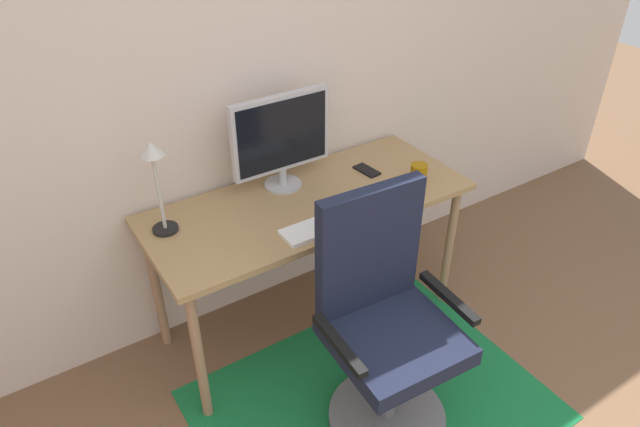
{
  "coord_description": "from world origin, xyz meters",
  "views": [
    {
      "loc": [
        -0.97,
        -0.1,
        2.18
      ],
      "look_at": [
        0.1,
        1.56,
        0.85
      ],
      "focal_mm": 32.18,
      "sensor_mm": 36.0,
      "label": 1
    }
  ],
  "objects_px": {
    "keyboard": "(328,224)",
    "coffee_cup": "(419,174)",
    "cell_phone": "(367,170)",
    "office_chair": "(385,337)",
    "monitor": "(281,137)",
    "desk": "(309,213)",
    "computer_mouse": "(385,202)",
    "desk_lamp": "(155,170)"
  },
  "relations": [
    {
      "from": "keyboard",
      "to": "coffee_cup",
      "type": "relative_size",
      "value": 4.21
    },
    {
      "from": "coffee_cup",
      "to": "desk",
      "type": "bearing_deg",
      "value": 162.98
    },
    {
      "from": "monitor",
      "to": "desk_lamp",
      "type": "height_order",
      "value": "monitor"
    },
    {
      "from": "keyboard",
      "to": "office_chair",
      "type": "bearing_deg",
      "value": -91.82
    },
    {
      "from": "coffee_cup",
      "to": "desk_lamp",
      "type": "relative_size",
      "value": 0.24
    },
    {
      "from": "monitor",
      "to": "keyboard",
      "type": "height_order",
      "value": "monitor"
    },
    {
      "from": "keyboard",
      "to": "cell_phone",
      "type": "relative_size",
      "value": 3.07
    },
    {
      "from": "coffee_cup",
      "to": "office_chair",
      "type": "distance_m",
      "value": 0.84
    },
    {
      "from": "cell_phone",
      "to": "monitor",
      "type": "bearing_deg",
      "value": 159.44
    },
    {
      "from": "monitor",
      "to": "keyboard",
      "type": "relative_size",
      "value": 1.15
    },
    {
      "from": "coffee_cup",
      "to": "office_chair",
      "type": "relative_size",
      "value": 0.09
    },
    {
      "from": "desk",
      "to": "cell_phone",
      "type": "height_order",
      "value": "cell_phone"
    },
    {
      "from": "desk",
      "to": "monitor",
      "type": "distance_m",
      "value": 0.38
    },
    {
      "from": "keyboard",
      "to": "cell_phone",
      "type": "height_order",
      "value": "keyboard"
    },
    {
      "from": "desk",
      "to": "computer_mouse",
      "type": "distance_m",
      "value": 0.36
    },
    {
      "from": "monitor",
      "to": "desk",
      "type": "bearing_deg",
      "value": -78.6
    },
    {
      "from": "keyboard",
      "to": "coffee_cup",
      "type": "xyz_separation_m",
      "value": [
        0.56,
        0.06,
        0.04
      ]
    },
    {
      "from": "monitor",
      "to": "cell_phone",
      "type": "relative_size",
      "value": 3.53
    },
    {
      "from": "desk",
      "to": "office_chair",
      "type": "relative_size",
      "value": 1.4
    },
    {
      "from": "computer_mouse",
      "to": "office_chair",
      "type": "relative_size",
      "value": 0.1
    },
    {
      "from": "office_chair",
      "to": "coffee_cup",
      "type": "bearing_deg",
      "value": 44.52
    },
    {
      "from": "keyboard",
      "to": "desk_lamp",
      "type": "xyz_separation_m",
      "value": [
        -0.6,
        0.35,
        0.29
      ]
    },
    {
      "from": "computer_mouse",
      "to": "monitor",
      "type": "bearing_deg",
      "value": 127.28
    },
    {
      "from": "desk_lamp",
      "to": "desk",
      "type": "bearing_deg",
      "value": -11.11
    },
    {
      "from": "desk",
      "to": "monitor",
      "type": "xyz_separation_m",
      "value": [
        -0.04,
        0.18,
        0.34
      ]
    },
    {
      "from": "monitor",
      "to": "office_chair",
      "type": "relative_size",
      "value": 0.45
    },
    {
      "from": "desk_lamp",
      "to": "computer_mouse",
      "type": "bearing_deg",
      "value": -20.97
    },
    {
      "from": "office_chair",
      "to": "monitor",
      "type": "bearing_deg",
      "value": 92.24
    },
    {
      "from": "monitor",
      "to": "desk_lamp",
      "type": "xyz_separation_m",
      "value": [
        -0.61,
        -0.05,
        0.04
      ]
    },
    {
      "from": "computer_mouse",
      "to": "cell_phone",
      "type": "xyz_separation_m",
      "value": [
        0.12,
        0.29,
        -0.01
      ]
    },
    {
      "from": "computer_mouse",
      "to": "desk_lamp",
      "type": "xyz_separation_m",
      "value": [
        -0.91,
        0.35,
        0.28
      ]
    },
    {
      "from": "keyboard",
      "to": "coffee_cup",
      "type": "distance_m",
      "value": 0.57
    },
    {
      "from": "monitor",
      "to": "cell_phone",
      "type": "height_order",
      "value": "monitor"
    },
    {
      "from": "desk_lamp",
      "to": "keyboard",
      "type": "bearing_deg",
      "value": -29.86
    },
    {
      "from": "computer_mouse",
      "to": "cell_phone",
      "type": "relative_size",
      "value": 0.74
    },
    {
      "from": "coffee_cup",
      "to": "cell_phone",
      "type": "bearing_deg",
      "value": 120.55
    },
    {
      "from": "keyboard",
      "to": "office_chair",
      "type": "distance_m",
      "value": 0.53
    },
    {
      "from": "computer_mouse",
      "to": "desk_lamp",
      "type": "relative_size",
      "value": 0.25
    },
    {
      "from": "desk",
      "to": "desk_lamp",
      "type": "height_order",
      "value": "desk_lamp"
    },
    {
      "from": "keyboard",
      "to": "desk_lamp",
      "type": "bearing_deg",
      "value": 150.14
    },
    {
      "from": "desk",
      "to": "computer_mouse",
      "type": "height_order",
      "value": "computer_mouse"
    },
    {
      "from": "monitor",
      "to": "keyboard",
      "type": "xyz_separation_m",
      "value": [
        -0.0,
        -0.4,
        -0.25
      ]
    }
  ]
}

